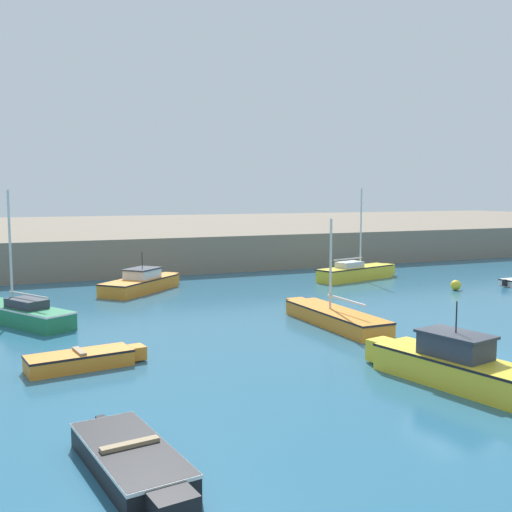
% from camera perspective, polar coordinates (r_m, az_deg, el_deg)
% --- Properties ---
extents(ground_plane, '(200.00, 200.00, 0.00)m').
position_cam_1_polar(ground_plane, '(20.75, 18.35, -9.41)').
color(ground_plane, '#28607F').
extents(quay_seawall, '(120.00, 40.00, 2.49)m').
position_cam_1_polar(quay_seawall, '(59.45, -10.02, 1.92)').
color(quay_seawall, gray).
rests_on(quay_seawall, ground).
extents(motorboat_yellow_1, '(2.66, 6.11, 2.40)m').
position_cam_1_polar(motorboat_yellow_1, '(18.06, 18.63, -9.91)').
color(motorboat_yellow_1, yellow).
rests_on(motorboat_yellow_1, ground).
extents(sailboat_yellow_2, '(6.32, 2.88, 5.70)m').
position_cam_1_polar(sailboat_yellow_2, '(37.98, 9.55, -1.49)').
color(sailboat_yellow_2, yellow).
rests_on(sailboat_yellow_2, ground).
extents(sailboat_green_3, '(4.26, 6.22, 5.55)m').
position_cam_1_polar(sailboat_green_3, '(26.97, -21.74, -5.00)').
color(sailboat_green_3, '#237A4C').
rests_on(sailboat_green_3, ground).
extents(dinghy_orange_4, '(3.78, 1.61, 0.59)m').
position_cam_1_polar(dinghy_orange_4, '(19.58, -16.13, -9.41)').
color(dinghy_orange_4, orange).
rests_on(dinghy_orange_4, ground).
extents(motorboat_orange_5, '(5.32, 5.16, 2.18)m').
position_cam_1_polar(motorboat_orange_5, '(33.64, -10.82, -2.51)').
color(motorboat_orange_5, orange).
rests_on(motorboat_orange_5, ground).
extents(sailboat_orange_6, '(1.67, 6.62, 4.37)m').
position_cam_1_polar(sailboat_orange_6, '(24.95, 7.42, -5.71)').
color(sailboat_orange_6, orange).
rests_on(sailboat_orange_6, ground).
extents(dinghy_black_7, '(1.89, 4.41, 0.58)m').
position_cam_1_polar(dinghy_black_7, '(12.44, -11.69, -18.48)').
color(dinghy_black_7, black).
rests_on(dinghy_black_7, ground).
extents(mooring_buoy, '(0.57, 0.57, 0.57)m').
position_cam_1_polar(mooring_buoy, '(35.28, 18.48, -2.65)').
color(mooring_buoy, yellow).
rests_on(mooring_buoy, ground).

